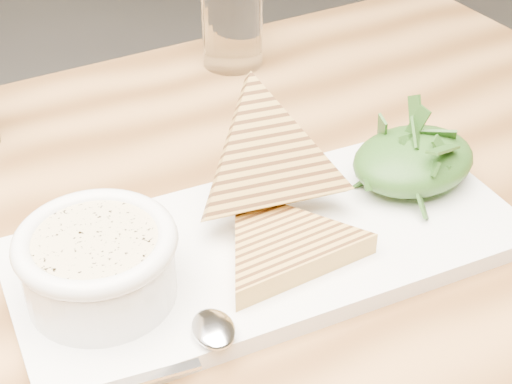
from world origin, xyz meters
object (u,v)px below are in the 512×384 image
table_top (170,294)px  glass_far (232,20)px  platter (269,246)px  soup_bowl (100,272)px

table_top → glass_far: size_ratio=10.76×
platter → soup_bowl: 0.14m
table_top → glass_far: glass_far is taller
soup_bowl → glass_far: 0.42m
platter → glass_far: bearing=64.3°
glass_far → platter: bearing=-115.7°
platter → table_top: bearing=166.4°
platter → soup_bowl: bearing=175.6°
soup_bowl → platter: bearing=-4.4°
table_top → soup_bowl: (-0.06, -0.01, 0.06)m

